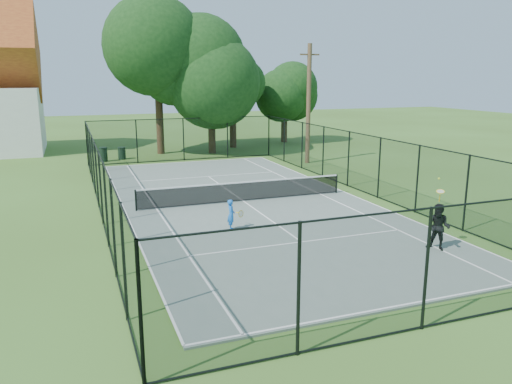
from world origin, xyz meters
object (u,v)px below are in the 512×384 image
object	(u,v)px
trash_bin_left	(103,154)
player_blue	(231,215)
trash_bin_right	(122,153)
utility_pole	(309,104)
tennis_net	(243,191)
player_black	(439,227)

from	to	relation	value
trash_bin_left	player_blue	bearing A→B (deg)	-79.30
trash_bin_left	player_blue	world-z (taller)	player_blue
trash_bin_left	trash_bin_right	world-z (taller)	trash_bin_left
utility_pole	player_blue	distance (m)	16.63
tennis_net	trash_bin_right	distance (m)	15.59
tennis_net	utility_pole	bearing A→B (deg)	49.19
player_blue	utility_pole	bearing A→B (deg)	53.54
trash_bin_left	utility_pole	bearing A→B (deg)	-22.54
trash_bin_left	trash_bin_right	bearing A→B (deg)	23.40
trash_bin_right	player_black	xyz separation A→B (m)	(8.11, -23.77, 0.42)
utility_pole	player_black	size ratio (longest dim) A/B	3.37
trash_bin_left	player_blue	size ratio (longest dim) A/B	0.85
tennis_net	trash_bin_left	world-z (taller)	trash_bin_left
utility_pole	player_blue	bearing A→B (deg)	-126.46
tennis_net	utility_pole	size ratio (longest dim) A/B	1.26
player_black	trash_bin_right	bearing A→B (deg)	108.83
trash_bin_right	player_blue	bearing A→B (deg)	-83.43
player_blue	player_black	xyz separation A→B (m)	(5.90, -4.65, 0.21)
trash_bin_left	player_black	bearing A→B (deg)	-67.93
tennis_net	player_blue	size ratio (longest dim) A/B	8.46
trash_bin_right	utility_pole	distance (m)	13.80
tennis_net	player_black	bearing A→B (deg)	-65.40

